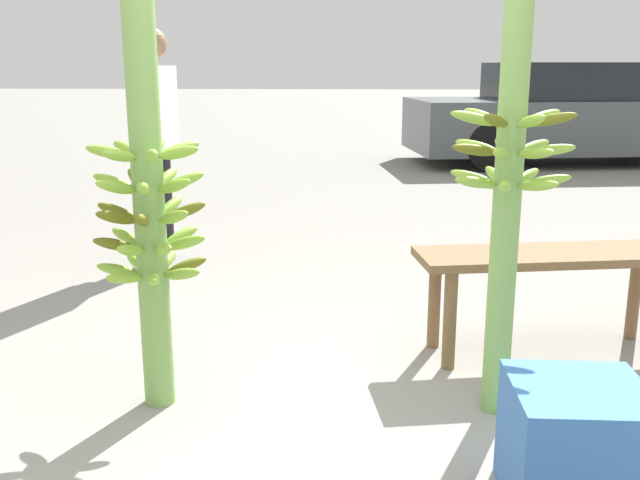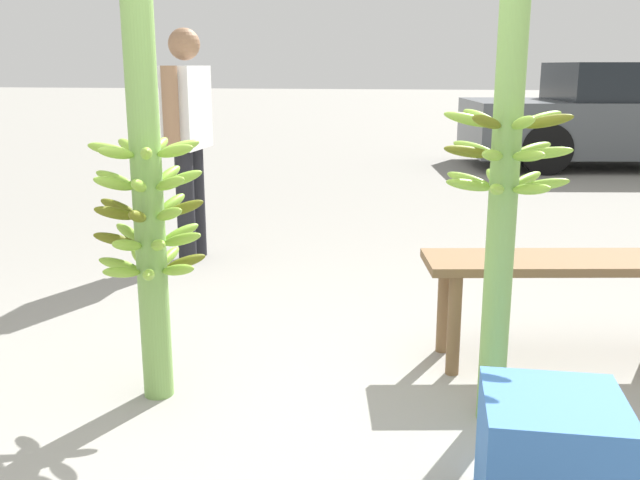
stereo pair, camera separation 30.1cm
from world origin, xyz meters
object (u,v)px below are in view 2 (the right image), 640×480
Objects in this scene: banana_stalk_center at (503,204)px; parked_car at (634,116)px; market_bench at (563,276)px; vendor_person at (188,127)px; produce_crate at (550,462)px; banana_stalk_left at (148,199)px.

banana_stalk_center reaches higher than parked_car.
parked_car is (2.06, 7.07, 0.26)m from market_bench.
banana_stalk_center reaches higher than market_bench.
market_bench is at bearing 155.45° from parked_car.
vendor_person is 3.51m from produce_crate.
parked_car reaches higher than produce_crate.
vendor_person reaches higher than banana_stalk_center.
banana_stalk_left reaches higher than produce_crate.
vendor_person reaches higher than market_bench.
vendor_person is at bearing 133.82° from parked_car.
vendor_person is 3.91× the size of produce_crate.
banana_stalk_left reaches higher than banana_stalk_center.
vendor_person is 2.78m from market_bench.
banana_stalk_center is 1.22× the size of market_bench.
produce_crate is at bearing -79.51° from banana_stalk_center.
parked_car is at bearing 72.60° from banana_stalk_center.
market_bench is 7.37m from parked_car.
vendor_person reaches higher than parked_car.
parked_car is at bearing -35.63° from vendor_person.
banana_stalk_left is 1.74m from produce_crate.
market_bench is 0.28× the size of parked_car.
produce_crate is (2.06, -2.75, -0.74)m from vendor_person.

